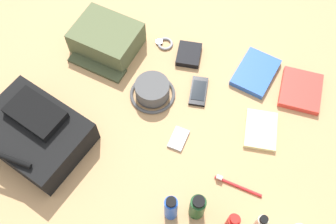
{
  "coord_description": "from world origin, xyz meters",
  "views": [
    {
      "loc": [
        -0.22,
        0.6,
        1.24
      ],
      "look_at": [
        0.0,
        0.0,
        0.04
      ],
      "focal_mm": 41.15,
      "sensor_mm": 36.0,
      "label": 1
    }
  ],
  "objects_px": {
    "bucket_hat": "(152,91)",
    "toothbrush": "(235,185)",
    "toiletry_pouch": "(106,39)",
    "shampoo_bottle": "(197,207)",
    "travel_guidebook": "(256,73)",
    "cell_phone": "(199,91)",
    "notepad": "(261,130)",
    "lotion_bottle": "(260,224)",
    "media_player": "(179,139)",
    "deodorant_spray": "(171,208)",
    "wristwatch": "(164,43)",
    "backpack": "(35,132)",
    "paperback_novel": "(301,90)",
    "sunscreen_spray": "(232,224)",
    "wallet": "(189,54)"
  },
  "relations": [
    {
      "from": "lotion_bottle",
      "to": "deodorant_spray",
      "type": "relative_size",
      "value": 0.87
    },
    {
      "from": "paperback_novel",
      "to": "cell_phone",
      "type": "bearing_deg",
      "value": 20.2
    },
    {
      "from": "wallet",
      "to": "toiletry_pouch",
      "type": "bearing_deg",
      "value": 2.02
    },
    {
      "from": "cell_phone",
      "to": "wristwatch",
      "type": "height_order",
      "value": "cell_phone"
    },
    {
      "from": "sunscreen_spray",
      "to": "lotion_bottle",
      "type": "bearing_deg",
      "value": -158.37
    },
    {
      "from": "travel_guidebook",
      "to": "media_player",
      "type": "height_order",
      "value": "travel_guidebook"
    },
    {
      "from": "shampoo_bottle",
      "to": "lotion_bottle",
      "type": "bearing_deg",
      "value": -175.39
    },
    {
      "from": "shampoo_bottle",
      "to": "travel_guidebook",
      "type": "bearing_deg",
      "value": -94.82
    },
    {
      "from": "toiletry_pouch",
      "to": "notepad",
      "type": "height_order",
      "value": "toiletry_pouch"
    },
    {
      "from": "shampoo_bottle",
      "to": "deodorant_spray",
      "type": "height_order",
      "value": "deodorant_spray"
    },
    {
      "from": "backpack",
      "to": "toothbrush",
      "type": "distance_m",
      "value": 0.7
    },
    {
      "from": "lotion_bottle",
      "to": "notepad",
      "type": "height_order",
      "value": "lotion_bottle"
    },
    {
      "from": "bucket_hat",
      "to": "toothbrush",
      "type": "xyz_separation_m",
      "value": [
        -0.38,
        0.23,
        -0.02
      ]
    },
    {
      "from": "bucket_hat",
      "to": "media_player",
      "type": "height_order",
      "value": "bucket_hat"
    },
    {
      "from": "cell_phone",
      "to": "notepad",
      "type": "bearing_deg",
      "value": 163.15
    },
    {
      "from": "toiletry_pouch",
      "to": "cell_phone",
      "type": "xyz_separation_m",
      "value": [
        -0.41,
        0.08,
        -0.04
      ]
    },
    {
      "from": "paperback_novel",
      "to": "notepad",
      "type": "relative_size",
      "value": 1.2
    },
    {
      "from": "wallet",
      "to": "paperback_novel",
      "type": "bearing_deg",
      "value": 168.75
    },
    {
      "from": "backpack",
      "to": "deodorant_spray",
      "type": "xyz_separation_m",
      "value": [
        -0.52,
        0.09,
        0.01
      ]
    },
    {
      "from": "cell_phone",
      "to": "media_player",
      "type": "height_order",
      "value": "cell_phone"
    },
    {
      "from": "backpack",
      "to": "notepad",
      "type": "xyz_separation_m",
      "value": [
        -0.72,
        -0.3,
        -0.05
      ]
    },
    {
      "from": "cell_phone",
      "to": "notepad",
      "type": "distance_m",
      "value": 0.27
    },
    {
      "from": "sunscreen_spray",
      "to": "paperback_novel",
      "type": "relative_size",
      "value": 0.78
    },
    {
      "from": "toiletry_pouch",
      "to": "deodorant_spray",
      "type": "height_order",
      "value": "deodorant_spray"
    },
    {
      "from": "sunscreen_spray",
      "to": "media_player",
      "type": "xyz_separation_m",
      "value": [
        0.25,
        -0.24,
        -0.06
      ]
    },
    {
      "from": "toiletry_pouch",
      "to": "shampoo_bottle",
      "type": "height_order",
      "value": "shampoo_bottle"
    },
    {
      "from": "backpack",
      "to": "media_player",
      "type": "distance_m",
      "value": 0.49
    },
    {
      "from": "lotion_bottle",
      "to": "media_player",
      "type": "distance_m",
      "value": 0.39
    },
    {
      "from": "deodorant_spray",
      "to": "travel_guidebook",
      "type": "relative_size",
      "value": 0.7
    },
    {
      "from": "wristwatch",
      "to": "wallet",
      "type": "relative_size",
      "value": 0.65
    },
    {
      "from": "toothbrush",
      "to": "sunscreen_spray",
      "type": "bearing_deg",
      "value": 97.26
    },
    {
      "from": "deodorant_spray",
      "to": "sunscreen_spray",
      "type": "bearing_deg",
      "value": -174.86
    },
    {
      "from": "backpack",
      "to": "shampoo_bottle",
      "type": "distance_m",
      "value": 0.6
    },
    {
      "from": "media_player",
      "to": "notepad",
      "type": "bearing_deg",
      "value": -153.42
    },
    {
      "from": "toiletry_pouch",
      "to": "media_player",
      "type": "distance_m",
      "value": 0.5
    },
    {
      "from": "travel_guidebook",
      "to": "wristwatch",
      "type": "height_order",
      "value": "travel_guidebook"
    },
    {
      "from": "backpack",
      "to": "toiletry_pouch",
      "type": "bearing_deg",
      "value": -97.31
    },
    {
      "from": "sunscreen_spray",
      "to": "toothbrush",
      "type": "xyz_separation_m",
      "value": [
        0.02,
        -0.14,
        -0.06
      ]
    },
    {
      "from": "travel_guidebook",
      "to": "notepad",
      "type": "xyz_separation_m",
      "value": [
        -0.08,
        0.23,
        -0.0
      ]
    },
    {
      "from": "deodorant_spray",
      "to": "paperback_novel",
      "type": "xyz_separation_m",
      "value": [
        -0.3,
        -0.6,
        -0.06
      ]
    },
    {
      "from": "deodorant_spray",
      "to": "media_player",
      "type": "height_order",
      "value": "deodorant_spray"
    },
    {
      "from": "sunscreen_spray",
      "to": "toiletry_pouch",
      "type": "bearing_deg",
      "value": -38.9
    },
    {
      "from": "shampoo_bottle",
      "to": "toiletry_pouch",
      "type": "bearing_deg",
      "value": -43.37
    },
    {
      "from": "toiletry_pouch",
      "to": "travel_guidebook",
      "type": "height_order",
      "value": "toiletry_pouch"
    },
    {
      "from": "travel_guidebook",
      "to": "cell_phone",
      "type": "distance_m",
      "value": 0.24
    },
    {
      "from": "deodorant_spray",
      "to": "shampoo_bottle",
      "type": "bearing_deg",
      "value": -156.13
    },
    {
      "from": "backpack",
      "to": "cell_phone",
      "type": "height_order",
      "value": "backpack"
    },
    {
      "from": "paperback_novel",
      "to": "travel_guidebook",
      "type": "bearing_deg",
      "value": -6.56
    },
    {
      "from": "toiletry_pouch",
      "to": "paperback_novel",
      "type": "height_order",
      "value": "toiletry_pouch"
    },
    {
      "from": "lotion_bottle",
      "to": "sunscreen_spray",
      "type": "xyz_separation_m",
      "value": [
        0.08,
        0.03,
        0.01
      ]
    }
  ]
}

